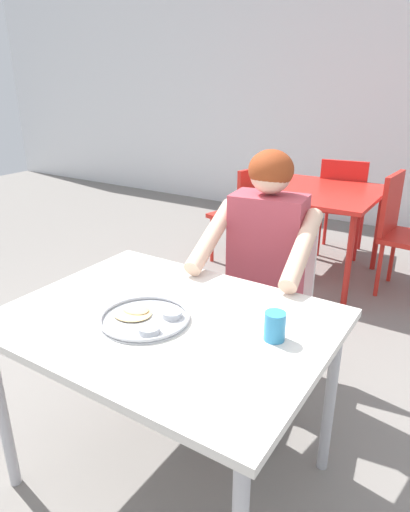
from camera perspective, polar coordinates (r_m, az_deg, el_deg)
name	(u,v)px	position (r m, az deg, el deg)	size (l,w,h in m)	color
ground_plane	(144,481)	(2.10, -7.70, -26.26)	(12.00, 12.00, 0.05)	slate
back_wall	(403,59)	(5.19, 23.69, 21.78)	(12.00, 0.12, 3.40)	white
table_foreground	(167,335)	(1.66, -4.80, -9.87)	(1.13, 0.87, 0.74)	silver
thali_tray	(145,318)	(1.60, -7.54, -7.71)	(0.32, 0.32, 0.03)	#B7BABF
drinking_cup	(275,325)	(1.48, 8.78, -8.62)	(0.07, 0.07, 0.10)	#338CBF
chair_foreground	(273,293)	(2.40, 8.52, -4.66)	(0.44, 0.46, 0.82)	silver
diner_foreground	(261,262)	(2.11, 7.04, -0.80)	(0.54, 0.59, 1.23)	#3B3B3B
table_background_red	(321,200)	(3.65, 14.38, 6.82)	(0.86, 0.96, 0.72)	red
chair_red_left	(246,209)	(3.86, 5.21, 5.97)	(0.48, 0.52, 0.85)	red
chair_red_right	(403,227)	(3.61, 23.69, 3.36)	(0.44, 0.44, 0.89)	red
chair_red_far	(343,201)	(4.21, 16.93, 6.60)	(0.46, 0.46, 0.88)	red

